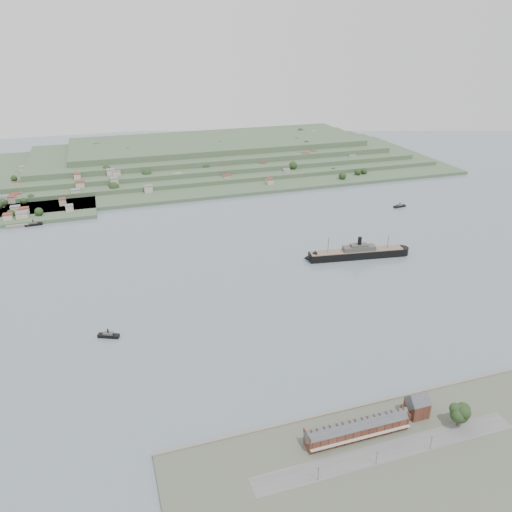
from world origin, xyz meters
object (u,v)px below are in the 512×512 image
object	(u,v)px
fig_tree	(461,413)
tugboat	(109,335)
terrace_row	(357,428)
gabled_building	(417,405)
steamship	(354,253)

from	to	relation	value
fig_tree	tugboat	bearing A→B (deg)	139.82
tugboat	fig_tree	size ratio (longest dim) A/B	1.10
terrace_row	gabled_building	world-z (taller)	gabled_building
gabled_building	tugboat	world-z (taller)	gabled_building
gabled_building	tugboat	xyz separation A→B (m)	(-152.50, 128.72, -6.60)
gabled_building	steamship	bearing A→B (deg)	71.23
tugboat	fig_tree	xyz separation A→B (m)	(168.76, -142.51, 8.63)
terrace_row	tugboat	bearing A→B (deg)	130.91
gabled_building	fig_tree	bearing A→B (deg)	-40.30
gabled_building	tugboat	bearing A→B (deg)	139.83
terrace_row	gabled_building	xyz separation A→B (m)	(37.50, 4.02, 1.34)
steamship	fig_tree	bearing A→B (deg)	-103.39
terrace_row	fig_tree	size ratio (longest dim) A/B	4.13
tugboat	steamship	bearing A→B (deg)	16.16
tugboat	gabled_building	bearing A→B (deg)	-40.17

